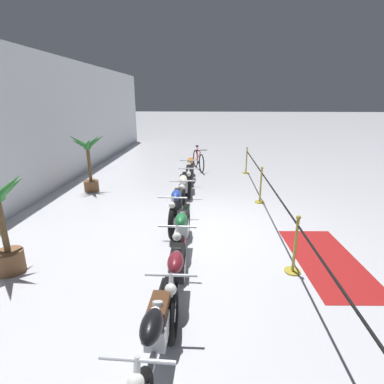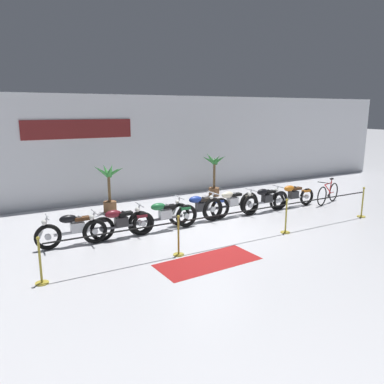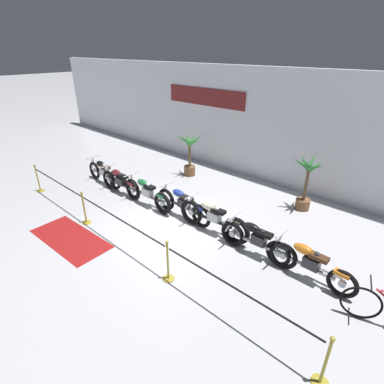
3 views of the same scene
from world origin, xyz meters
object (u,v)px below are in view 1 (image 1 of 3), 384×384
Objects in this scene: motorcycle_black_5 at (189,177)px; motorcycle_maroon_1 at (177,275)px; motorcycle_orange_6 at (191,168)px; potted_palm_left_of_row at (89,161)px; stanchion_mid_right at (260,191)px; stanchion_far_right at (246,164)px; stanchion_mid_left at (294,253)px; bicycle at (198,160)px; potted_palm_right_of_row at (2,222)px; motorcycle_green_2 at (182,232)px; motorcycle_cream_4 at (183,190)px; motorcycle_blue_3 at (177,206)px; floor_banner at (327,260)px; stanchion_far_left at (289,221)px; motorcycle_black_0 at (156,338)px.

motorcycle_maroon_1 is at bearing -178.05° from motorcycle_black_5.
motorcycle_orange_6 is 1.15× the size of potted_palm_left_of_row.
stanchion_mid_right and stanchion_far_right have the same top height.
stanchion_mid_right is (3.60, 0.00, 0.00)m from stanchion_mid_left.
motorcycle_orange_6 is 1.71m from bicycle.
potted_palm_right_of_row reaches higher than bicycle.
stanchion_mid_right is (-0.99, -2.10, -0.10)m from motorcycle_black_5.
motorcycle_green_2 reaches higher than motorcycle_maroon_1.
motorcycle_green_2 is at bearing 163.46° from stanchion_far_right.
motorcycle_cream_4 is (2.64, 0.20, 0.01)m from motorcycle_green_2.
floor_banner is (-1.50, -2.94, -0.47)m from motorcycle_blue_3.
motorcycle_green_2 is 2.17× the size of stanchion_mid_right.
motorcycle_blue_3 is 2.14× the size of stanchion_mid_left.
potted_palm_left_of_row is at bearing 50.70° from motorcycle_blue_3.
motorcycle_maroon_1 is at bearing 126.23° from stanchion_far_left.
floor_banner is (2.53, -2.75, -0.46)m from motorcycle_black_0.
motorcycle_black_0 is 2.60m from motorcycle_green_2.
potted_palm_right_of_row is 0.71× the size of floor_banner.
potted_palm_left_of_row is at bearing 49.92° from stanchion_mid_left.
motorcycle_green_2 is at bearing -139.99° from potted_palm_left_of_row.
stanchion_mid_right is (0.46, -2.16, -0.12)m from motorcycle_cream_4.
bicycle is (5.68, -0.28, -0.07)m from motorcycle_blue_3.
motorcycle_green_2 is 0.22× the size of stanchion_far_left.
stanchion_mid_right is 3.49m from stanchion_far_right.
stanchion_far_left is at bearing -152.93° from motorcycle_black_5.
bicycle is at bearing -0.50° from motorcycle_black_0.
motorcycle_black_5 is at bearing -2.57° from motorcycle_cream_4.
motorcycle_orange_6 is at bearing 24.82° from floor_banner.
bicycle is 7.37m from stanchion_far_left.
stanchion_mid_left reaches higher than motorcycle_black_5.
motorcycle_cream_4 is 4.37m from potted_palm_right_of_row.
stanchion_far_left and stanchion_mid_right have the same top height.
floor_banner is at bearing -133.08° from motorcycle_cream_4.
motorcycle_black_0 is 0.90× the size of motorcycle_cream_4.
stanchion_far_left is at bearing -126.76° from potted_palm_left_of_row.
motorcycle_cream_4 is at bearing -1.79° from motorcycle_blue_3.
motorcycle_green_2 is 5.42m from motorcycle_orange_6.
motorcycle_blue_3 is 1.06× the size of motorcycle_black_5.
bicycle is at bearing 74.94° from stanchion_far_right.
motorcycle_black_5 is (4.10, 0.14, -0.00)m from motorcycle_green_2.
stanchion_mid_right reaches higher than bicycle.
stanchion_mid_left is 0.93m from floor_banner.
motorcycle_orange_6 is 6.77m from potted_palm_right_of_row.
motorcycle_black_0 is at bearing 136.41° from stanchion_mid_left.
motorcycle_blue_3 is 1.32× the size of bicycle.
motorcycle_black_0 is 2.03× the size of stanchion_far_right.
potted_palm_right_of_row is at bearing 129.38° from motorcycle_blue_3.
stanchion_mid_left is at bearing -155.49° from motorcycle_black_5.
motorcycle_maroon_1 is at bearing -178.08° from motorcycle_orange_6.
potted_palm_left_of_row is at bearing 115.71° from motorcycle_orange_6.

